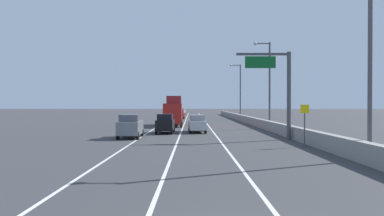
{
  "coord_description": "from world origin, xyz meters",
  "views": [
    {
      "loc": [
        -0.82,
        -7.23,
        3.04
      ],
      "look_at": [
        -0.9,
        45.62,
        2.47
      ],
      "focal_mm": 33.97,
      "sensor_mm": 36.0,
      "label": 1
    }
  ],
  "objects_px": {
    "overhead_sign_gantry": "(281,84)",
    "car_black_4": "(166,124)",
    "speed_advisory_sign": "(305,122)",
    "car_red_2": "(180,114)",
    "car_silver_3": "(198,124)",
    "lamp_post_right_second": "(268,79)",
    "box_truck": "(174,112)",
    "lamp_post_right_third": "(240,88)",
    "car_gray_0": "(131,126)",
    "lamp_post_right_near": "(366,47)",
    "car_white_1": "(182,111)"
  },
  "relations": [
    {
      "from": "lamp_post_right_near",
      "to": "box_truck",
      "type": "relative_size",
      "value": 1.14
    },
    {
      "from": "lamp_post_right_second",
      "to": "lamp_post_right_third",
      "type": "distance_m",
      "value": 24.97
    },
    {
      "from": "overhead_sign_gantry",
      "to": "car_black_4",
      "type": "relative_size",
      "value": 1.76
    },
    {
      "from": "lamp_post_right_near",
      "to": "car_silver_3",
      "type": "relative_size",
      "value": 2.27
    },
    {
      "from": "lamp_post_right_near",
      "to": "lamp_post_right_second",
      "type": "bearing_deg",
      "value": 90.27
    },
    {
      "from": "speed_advisory_sign",
      "to": "car_red_2",
      "type": "xyz_separation_m",
      "value": [
        -10.49,
        49.18,
        -0.84
      ]
    },
    {
      "from": "car_black_4",
      "to": "car_silver_3",
      "type": "bearing_deg",
      "value": 19.4
    },
    {
      "from": "car_white_1",
      "to": "box_truck",
      "type": "height_order",
      "value": "box_truck"
    },
    {
      "from": "lamp_post_right_third",
      "to": "overhead_sign_gantry",
      "type": "bearing_deg",
      "value": -92.23
    },
    {
      "from": "car_silver_3",
      "to": "speed_advisory_sign",
      "type": "bearing_deg",
      "value": -60.93
    },
    {
      "from": "car_red_2",
      "to": "box_truck",
      "type": "relative_size",
      "value": 0.48
    },
    {
      "from": "lamp_post_right_second",
      "to": "box_truck",
      "type": "distance_m",
      "value": 14.17
    },
    {
      "from": "car_gray_0",
      "to": "lamp_post_right_third",
      "type": "bearing_deg",
      "value": 68.62
    },
    {
      "from": "car_red_2",
      "to": "box_truck",
      "type": "height_order",
      "value": "box_truck"
    },
    {
      "from": "speed_advisory_sign",
      "to": "lamp_post_right_near",
      "type": "bearing_deg",
      "value": -76.08
    },
    {
      "from": "car_red_2",
      "to": "car_black_4",
      "type": "distance_m",
      "value": 36.96
    },
    {
      "from": "speed_advisory_sign",
      "to": "car_silver_3",
      "type": "bearing_deg",
      "value": 119.07
    },
    {
      "from": "car_silver_3",
      "to": "box_truck",
      "type": "bearing_deg",
      "value": 104.64
    },
    {
      "from": "lamp_post_right_second",
      "to": "car_white_1",
      "type": "distance_m",
      "value": 58.77
    },
    {
      "from": "overhead_sign_gantry",
      "to": "lamp_post_right_third",
      "type": "bearing_deg",
      "value": 87.77
    },
    {
      "from": "overhead_sign_gantry",
      "to": "car_red_2",
      "type": "distance_m",
      "value": 45.19
    },
    {
      "from": "lamp_post_right_third",
      "to": "speed_advisory_sign",
      "type": "bearing_deg",
      "value": -91.39
    },
    {
      "from": "overhead_sign_gantry",
      "to": "car_silver_3",
      "type": "relative_size",
      "value": 1.59
    },
    {
      "from": "speed_advisory_sign",
      "to": "car_gray_0",
      "type": "height_order",
      "value": "speed_advisory_sign"
    },
    {
      "from": "speed_advisory_sign",
      "to": "car_red_2",
      "type": "bearing_deg",
      "value": 102.04
    },
    {
      "from": "car_white_1",
      "to": "car_black_4",
      "type": "height_order",
      "value": "car_black_4"
    },
    {
      "from": "speed_advisory_sign",
      "to": "lamp_post_right_near",
      "type": "relative_size",
      "value": 0.28
    },
    {
      "from": "car_silver_3",
      "to": "car_black_4",
      "type": "bearing_deg",
      "value": -160.6
    },
    {
      "from": "speed_advisory_sign",
      "to": "car_black_4",
      "type": "xyz_separation_m",
      "value": [
        -10.76,
        12.22,
        -0.76
      ]
    },
    {
      "from": "lamp_post_right_third",
      "to": "car_red_2",
      "type": "distance_m",
      "value": 13.68
    },
    {
      "from": "overhead_sign_gantry",
      "to": "car_black_4",
      "type": "height_order",
      "value": "overhead_sign_gantry"
    },
    {
      "from": "lamp_post_right_near",
      "to": "lamp_post_right_second",
      "type": "relative_size",
      "value": 1.0
    },
    {
      "from": "lamp_post_right_second",
      "to": "car_black_4",
      "type": "distance_m",
      "value": 14.82
    },
    {
      "from": "overhead_sign_gantry",
      "to": "speed_advisory_sign",
      "type": "bearing_deg",
      "value": -85.21
    },
    {
      "from": "lamp_post_right_near",
      "to": "car_silver_3",
      "type": "distance_m",
      "value": 21.88
    },
    {
      "from": "car_red_2",
      "to": "car_black_4",
      "type": "relative_size",
      "value": 1.06
    },
    {
      "from": "lamp_post_right_near",
      "to": "car_white_1",
      "type": "relative_size",
      "value": 2.51
    },
    {
      "from": "speed_advisory_sign",
      "to": "lamp_post_right_third",
      "type": "distance_m",
      "value": 44.26
    },
    {
      "from": "car_gray_0",
      "to": "car_black_4",
      "type": "relative_size",
      "value": 0.95
    },
    {
      "from": "overhead_sign_gantry",
      "to": "box_truck",
      "type": "height_order",
      "value": "overhead_sign_gantry"
    },
    {
      "from": "box_truck",
      "to": "car_black_4",
      "type": "bearing_deg",
      "value": -90.75
    },
    {
      "from": "car_red_2",
      "to": "car_silver_3",
      "type": "height_order",
      "value": "car_silver_3"
    },
    {
      "from": "lamp_post_right_third",
      "to": "box_truck",
      "type": "bearing_deg",
      "value": -122.1
    },
    {
      "from": "car_gray_0",
      "to": "lamp_post_right_second",
      "type": "bearing_deg",
      "value": 39.55
    },
    {
      "from": "overhead_sign_gantry",
      "to": "car_gray_0",
      "type": "bearing_deg",
      "value": 173.39
    },
    {
      "from": "speed_advisory_sign",
      "to": "lamp_post_right_third",
      "type": "relative_size",
      "value": 0.28
    },
    {
      "from": "speed_advisory_sign",
      "to": "box_truck",
      "type": "relative_size",
      "value": 0.32
    },
    {
      "from": "car_silver_3",
      "to": "car_gray_0",
      "type": "bearing_deg",
      "value": -132.59
    },
    {
      "from": "car_black_4",
      "to": "lamp_post_right_third",
      "type": "bearing_deg",
      "value": 69.6
    },
    {
      "from": "lamp_post_right_near",
      "to": "car_red_2",
      "type": "xyz_separation_m",
      "value": [
        -11.95,
        55.09,
        -5.19
      ]
    }
  ]
}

